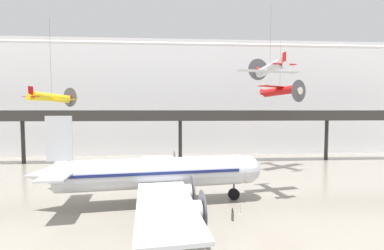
{
  "coord_description": "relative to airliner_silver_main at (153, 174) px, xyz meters",
  "views": [
    {
      "loc": [
        -0.8,
        -22.5,
        10.19
      ],
      "look_at": [
        1.22,
        10.06,
        8.33
      ],
      "focal_mm": 24.0,
      "sensor_mm": 36.0,
      "label": 1
    }
  ],
  "objects": [
    {
      "name": "suspended_plane_red_highwing",
      "position": [
        19.97,
        15.08,
        10.06
      ],
      "size": [
        9.36,
        8.33,
        10.18
      ],
      "rotation": [
        0.0,
        0.0,
        5.2
      ],
      "color": "red"
    },
    {
      "name": "ceiling_truss_beam",
      "position": [
        3.33,
        19.41,
        18.68
      ],
      "size": [
        120.0,
        0.6,
        0.6
      ],
      "color": "silver"
    },
    {
      "name": "hangar_back_wall",
      "position": [
        3.33,
        32.63,
        9.69
      ],
      "size": [
        140.0,
        3.0,
        26.24
      ],
      "color": "white",
      "rests_on": "ground"
    },
    {
      "name": "suspended_plane_yellow_lowwing",
      "position": [
        -13.13,
        6.19,
        8.37
      ],
      "size": [
        6.87,
        6.15,
        10.91
      ],
      "rotation": [
        0.0,
        0.0,
        1.06
      ],
      "color": "yellow"
    },
    {
      "name": "airliner_silver_main",
      "position": [
        0.0,
        0.0,
        0.0
      ],
      "size": [
        24.79,
        28.37,
        9.65
      ],
      "rotation": [
        0.0,
        0.0,
        0.12
      ],
      "color": "silver",
      "rests_on": "ground"
    },
    {
      "name": "mezzanine_walkway",
      "position": [
        3.33,
        22.69,
        5.11
      ],
      "size": [
        110.0,
        3.2,
        10.21
      ],
      "color": "#2D2B28",
      "rests_on": "ground"
    },
    {
      "name": "ground_plane",
      "position": [
        3.33,
        -4.81,
        -3.44
      ],
      "size": [
        260.0,
        260.0,
        0.0
      ],
      "primitive_type": "plane",
      "color": "gray"
    },
    {
      "name": "stanchion_barrier",
      "position": [
        8.8,
        -3.01,
        -3.11
      ],
      "size": [
        0.36,
        0.36,
        1.08
      ],
      "color": "#B2B5BA",
      "rests_on": "ground"
    },
    {
      "name": "info_sign_pedestal",
      "position": [
        7.72,
        -4.35,
        -2.98
      ],
      "size": [
        0.16,
        0.78,
        1.24
      ],
      "rotation": [
        0.0,
        0.0,
        0.0
      ],
      "color": "#4C4C51",
      "rests_on": "ground"
    },
    {
      "name": "suspended_plane_silver_racer",
      "position": [
        13.1,
        1.26,
        11.47
      ],
      "size": [
        7.43,
        6.13,
        7.84
      ],
      "rotation": [
        0.0,
        0.0,
        1.76
      ],
      "color": "silver"
    }
  ]
}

